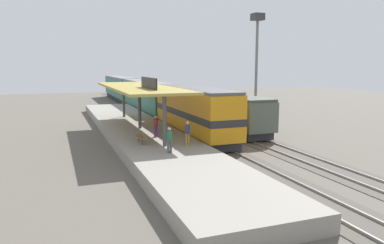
{
  "coord_description": "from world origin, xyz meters",
  "views": [
    {
      "loc": [
        -11.78,
        -32.72,
        6.59
      ],
      "look_at": [
        -1.38,
        -4.88,
        2.0
      ],
      "focal_mm": 34.69,
      "sensor_mm": 36.0,
      "label": 1
    }
  ],
  "objects": [
    {
      "name": "person_waiting",
      "position": [
        -4.31,
        -4.51,
        1.85
      ],
      "size": [
        0.34,
        0.34,
        1.71
      ],
      "color": "#663375",
      "rests_on": "platform"
    },
    {
      "name": "light_mast",
      "position": [
        7.8,
        0.86,
        8.4
      ],
      "size": [
        1.1,
        1.1,
        11.7
      ],
      "color": "slate",
      "rests_on": "ground"
    },
    {
      "name": "platform",
      "position": [
        -4.6,
        0.0,
        0.45
      ],
      "size": [
        6.0,
        44.0,
        0.9
      ],
      "primitive_type": "cube",
      "color": "gray",
      "rests_on": "ground"
    },
    {
      "name": "platform_bench",
      "position": [
        -6.0,
        -6.41,
        1.34
      ],
      "size": [
        0.44,
        1.7,
        0.5
      ],
      "color": "#333338",
      "rests_on": "platform"
    },
    {
      "name": "station_canopy",
      "position": [
        -4.6,
        -0.09,
        4.53
      ],
      "size": [
        5.2,
        18.0,
        4.7
      ],
      "color": "#47474C",
      "rests_on": "platform"
    },
    {
      "name": "locomotive",
      "position": [
        0.0,
        -1.68,
        2.41
      ],
      "size": [
        2.93,
        14.43,
        4.44
      ],
      "color": "#28282D",
      "rests_on": "track_near"
    },
    {
      "name": "passenger_carriage_rear",
      "position": [
        0.0,
        37.12,
        2.31
      ],
      "size": [
        2.9,
        20.0,
        4.24
      ],
      "color": "#28282D",
      "rests_on": "track_near"
    },
    {
      "name": "track_near",
      "position": [
        0.0,
        0.0,
        0.03
      ],
      "size": [
        3.2,
        110.0,
        0.16
      ],
      "color": "#4E4941",
      "rests_on": "ground"
    },
    {
      "name": "ground_plane",
      "position": [
        2.0,
        0.0,
        0.0
      ],
      "size": [
        120.0,
        120.0,
        0.0
      ],
      "primitive_type": "plane",
      "color": "#5B564C"
    },
    {
      "name": "person_walking",
      "position": [
        -2.97,
        -8.24,
        1.85
      ],
      "size": [
        0.34,
        0.34,
        1.71
      ],
      "color": "olive",
      "rests_on": "platform"
    },
    {
      "name": "person_boarding",
      "position": [
        -4.9,
        -10.1,
        1.85
      ],
      "size": [
        0.34,
        0.34,
        1.71
      ],
      "color": "#4C4C51",
      "rests_on": "platform"
    },
    {
      "name": "track_far",
      "position": [
        4.6,
        0.0,
        0.03
      ],
      "size": [
        3.2,
        110.0,
        0.16
      ],
      "color": "#4E4941",
      "rests_on": "ground"
    },
    {
      "name": "passenger_carriage_front",
      "position": [
        0.0,
        16.32,
        2.31
      ],
      "size": [
        2.9,
        20.0,
        4.24
      ],
      "color": "#28282D",
      "rests_on": "track_near"
    },
    {
      "name": "freight_car",
      "position": [
        4.6,
        -0.18,
        1.97
      ],
      "size": [
        2.8,
        12.0,
        3.54
      ],
      "color": "#28282D",
      "rests_on": "track_far"
    }
  ]
}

